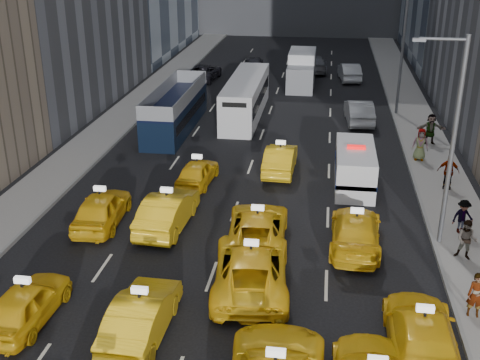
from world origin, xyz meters
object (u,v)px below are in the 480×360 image
object	(u,v)px
double_decker	(176,109)
pedestrian_0	(476,295)
city_bus	(246,97)
box_truck	(301,70)
nypd_van	(355,168)

from	to	relation	value
double_decker	pedestrian_0	bearing A→B (deg)	-57.46
city_bus	box_truck	world-z (taller)	box_truck
pedestrian_0	nypd_van	bearing A→B (deg)	113.19
double_decker	box_truck	bearing A→B (deg)	54.05
nypd_van	double_decker	size ratio (longest dim) A/B	0.53
box_truck	pedestrian_0	bearing A→B (deg)	-75.02
box_truck	double_decker	bearing A→B (deg)	-118.46
city_bus	box_truck	xyz separation A→B (m)	(3.56, 9.61, 0.07)
box_truck	pedestrian_0	size ratio (longest dim) A/B	3.95
city_bus	pedestrian_0	bearing A→B (deg)	-63.84
double_decker	city_bus	world-z (taller)	double_decker
pedestrian_0	box_truck	bearing A→B (deg)	108.12
city_bus	nypd_van	bearing A→B (deg)	-57.52
pedestrian_0	double_decker	bearing A→B (deg)	133.17
double_decker	pedestrian_0	distance (m)	25.22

